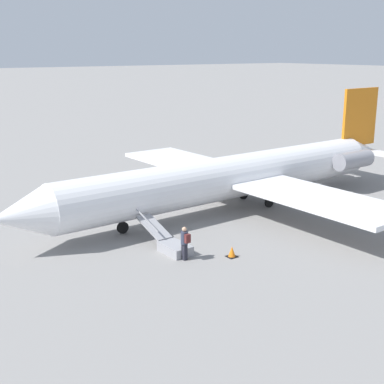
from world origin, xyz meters
The scene contains 5 objects.
ground_plane centered at (0.00, 0.00, 0.00)m, with size 600.00×600.00×0.00m, color gray.
airplane_main centered at (-1.00, -0.03, 2.20)m, with size 31.48×23.65×7.36m.
boarding_stairs centered at (7.31, 4.12, 0.38)m, with size 1.15×4.04×1.79m.
passenger centered at (7.42, 5.59, 1.00)m, with size 0.36×0.54×1.74m.
traffic_cone_near_stairs centered at (5.23, 6.64, 0.26)m, with size 0.51×0.51×0.57m.
Camera 1 is at (21.66, 26.21, 10.20)m, focal length 50.00 mm.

